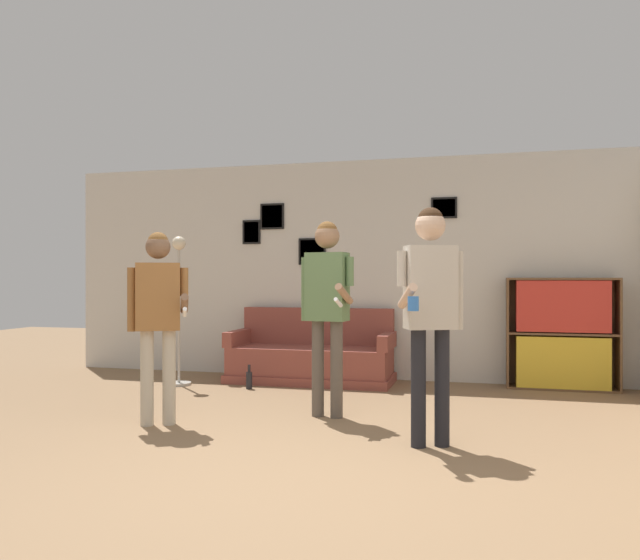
% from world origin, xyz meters
% --- Properties ---
extents(ground_plane, '(20.00, 20.00, 0.00)m').
position_xyz_m(ground_plane, '(0.00, 0.00, 0.00)').
color(ground_plane, '#846647').
extents(wall_back, '(8.34, 0.08, 2.70)m').
position_xyz_m(wall_back, '(-0.01, 4.07, 1.35)').
color(wall_back, beige).
rests_on(wall_back, ground_plane).
extents(couch, '(1.95, 0.80, 0.87)m').
position_xyz_m(couch, '(-0.78, 3.65, 0.29)').
color(couch, brown).
rests_on(couch, ground_plane).
extents(bookshelf, '(1.19, 0.30, 1.24)m').
position_xyz_m(bookshelf, '(2.05, 3.85, 0.62)').
color(bookshelf, brown).
rests_on(bookshelf, ground_plane).
extents(floor_lamp, '(0.28, 0.28, 1.73)m').
position_xyz_m(floor_lamp, '(-2.21, 3.03, 1.01)').
color(floor_lamp, '#ADA89E').
rests_on(floor_lamp, ground_plane).
extents(person_player_foreground_left, '(0.59, 0.38, 1.63)m').
position_xyz_m(person_player_foreground_left, '(-1.44, 1.18, 0.99)').
color(person_player_foreground_left, '#B7AD99').
rests_on(person_player_foreground_left, ground_plane).
extents(person_player_foreground_center, '(0.50, 0.51, 1.75)m').
position_xyz_m(person_player_foreground_center, '(-0.14, 1.84, 1.08)').
color(person_player_foreground_center, brown).
rests_on(person_player_foreground_center, ground_plane).
extents(person_watcher_holding_cup, '(0.47, 0.55, 1.76)m').
position_xyz_m(person_watcher_holding_cup, '(0.83, 1.08, 1.09)').
color(person_watcher_holding_cup, black).
rests_on(person_watcher_holding_cup, ground_plane).
extents(bottle_on_floor, '(0.07, 0.07, 0.27)m').
position_xyz_m(bottle_on_floor, '(-1.33, 2.99, 0.11)').
color(bottle_on_floor, black).
rests_on(bottle_on_floor, ground_plane).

